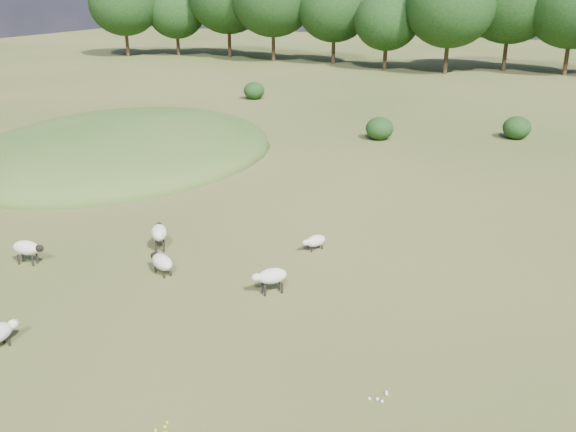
% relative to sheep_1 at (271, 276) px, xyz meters
% --- Properties ---
extents(ground, '(160.00, 160.00, 0.00)m').
position_rel_sheep_1_xyz_m(ground, '(-3.32, 20.17, -0.59)').
color(ground, '#374E18').
rests_on(ground, ground).
extents(mound, '(16.00, 20.00, 4.00)m').
position_rel_sheep_1_xyz_m(mound, '(-15.32, 12.17, -0.59)').
color(mound, '#33561E').
rests_on(mound, ground).
extents(treeline, '(96.28, 14.66, 11.70)m').
position_rel_sheep_1_xyz_m(treeline, '(-4.38, 55.61, 5.98)').
color(treeline, black).
rests_on(treeline, ground).
extents(shrubs, '(23.09, 11.29, 1.42)m').
position_rel_sheep_1_xyz_m(shrubs, '(-5.09, 26.00, 0.12)').
color(shrubs, black).
rests_on(shrubs, ground).
extents(sheep_1, '(1.09, 1.07, 0.84)m').
position_rel_sheep_1_xyz_m(sheep_1, '(0.00, 0.00, 0.00)').
color(sheep_1, beige).
rests_on(sheep_1, ground).
extents(sheep_2, '(1.06, 1.28, 0.93)m').
position_rel_sheep_1_xyz_m(sheep_2, '(-5.28, 1.51, 0.06)').
color(sheep_2, beige).
rests_on(sheep_2, ground).
extents(sheep_3, '(1.25, 0.92, 0.70)m').
position_rel_sheep_1_xyz_m(sheep_3, '(-3.96, -0.24, -0.14)').
color(sheep_3, beige).
rests_on(sheep_3, ground).
extents(sheep_4, '(1.23, 0.69, 0.86)m').
position_rel_sheep_1_xyz_m(sheep_4, '(-8.65, -1.50, 0.01)').
color(sheep_4, beige).
rests_on(sheep_4, ground).
extents(sheep_5, '(0.80, 1.00, 0.57)m').
position_rel_sheep_1_xyz_m(sheep_5, '(-0.06, 3.76, -0.23)').
color(sheep_5, beige).
rests_on(sheep_5, ground).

